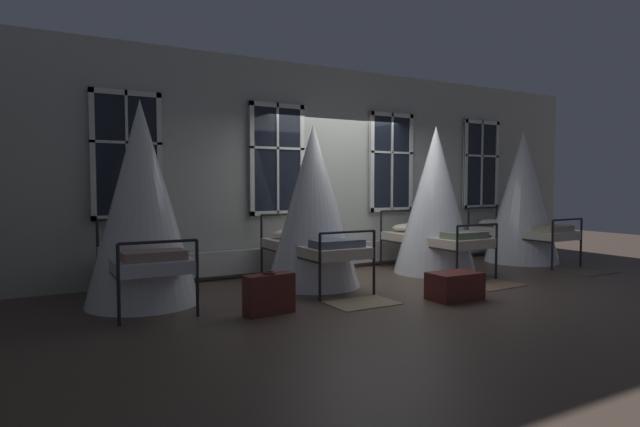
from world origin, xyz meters
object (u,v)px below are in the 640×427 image
cot_first (142,206)px  cot_second (313,208)px  cot_fourth (522,199)px  travel_trunk (455,286)px  cot_third (435,202)px  suitcase_dark (269,294)px

cot_first → cot_second: (2.30, -0.03, -0.08)m
cot_fourth → cot_first: bearing=88.9°
travel_trunk → cot_second: bearing=123.0°
cot_second → cot_third: 2.23m
cot_first → cot_third: bearing=-89.3°
cot_first → cot_fourth: (6.72, 0.04, -0.01)m
cot_fourth → travel_trunk: (-3.34, -1.73, -0.98)m
cot_fourth → cot_third: bearing=90.9°
suitcase_dark → travel_trunk: (2.29, -0.48, -0.05)m
cot_second → suitcase_dark: (-1.21, -1.17, -0.87)m
cot_first → travel_trunk: cot_first is taller
cot_first → cot_second: bearing=-89.5°
cot_first → suitcase_dark: cot_first is taller
cot_first → cot_second: size_ratio=1.07×
cot_second → travel_trunk: bearing=-146.0°
cot_first → cot_second: 2.30m
suitcase_dark → travel_trunk: suitcase_dark is taller
cot_third → cot_first: bearing=89.8°
cot_fourth → travel_trunk: cot_fourth is taller
cot_third → suitcase_dark: (-3.44, -1.16, -0.91)m
cot_fourth → suitcase_dark: bearing=101.1°
cot_second → travel_trunk: (1.07, -1.65, -0.92)m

